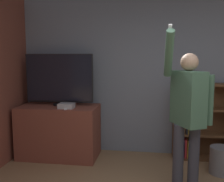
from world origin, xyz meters
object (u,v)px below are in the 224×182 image
(television, at_px, (59,79))
(bookshelf, at_px, (194,123))
(person, at_px, (188,110))
(game_console, at_px, (66,106))
(waste_bin, at_px, (221,160))

(television, distance_m, bookshelf, 2.31)
(bookshelf, xyz_separation_m, person, (-0.28, -1.17, 0.44))
(television, bearing_deg, person, -27.52)
(bookshelf, distance_m, person, 1.28)
(game_console, relative_size, person, 0.12)
(television, relative_size, game_console, 4.79)
(game_console, bearing_deg, waste_bin, -3.37)
(game_console, distance_m, waste_bin, 2.41)
(television, relative_size, waste_bin, 2.91)
(person, bearing_deg, television, -144.97)
(person, xyz_separation_m, waste_bin, (0.58, 0.62, -0.83))
(game_console, relative_size, waste_bin, 0.61)
(television, relative_size, person, 0.56)
(television, xyz_separation_m, person, (1.91, -1.00, -0.26))
(game_console, bearing_deg, television, 128.47)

